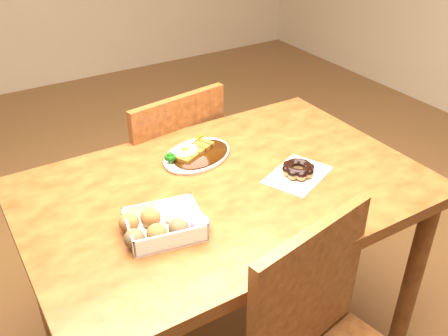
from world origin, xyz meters
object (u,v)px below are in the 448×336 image
pon_de_ring (298,170)px  chair_far (165,176)px  katsu_curry_plate (195,154)px  table (226,211)px  donut_box (163,225)px

pon_de_ring → chair_far: bearing=106.8°
katsu_curry_plate → pon_de_ring: (0.22, -0.26, 0.01)m
table → chair_far: bearing=86.2°
donut_box → pon_de_ring: (0.48, 0.04, -0.01)m
chair_far → katsu_curry_plate: bearing=76.0°
chair_far → donut_box: (-0.30, -0.65, 0.30)m
table → chair_far: chair_far is taller
chair_far → pon_de_ring: chair_far is taller
chair_far → donut_box: size_ratio=3.82×
donut_box → pon_de_ring: 0.48m
pon_de_ring → donut_box: bearing=-175.5°
chair_far → donut_box: 0.77m
table → pon_de_ring: pon_de_ring is taller
katsu_curry_plate → donut_box: size_ratio=1.32×
chair_far → donut_box: chair_far is taller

